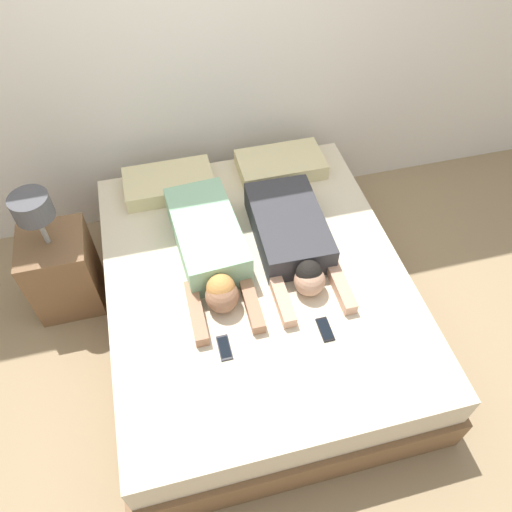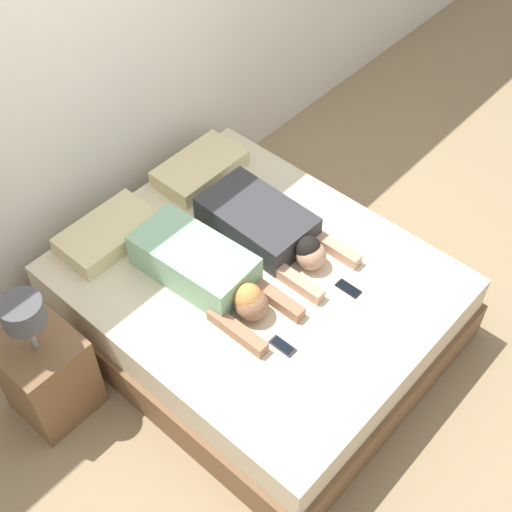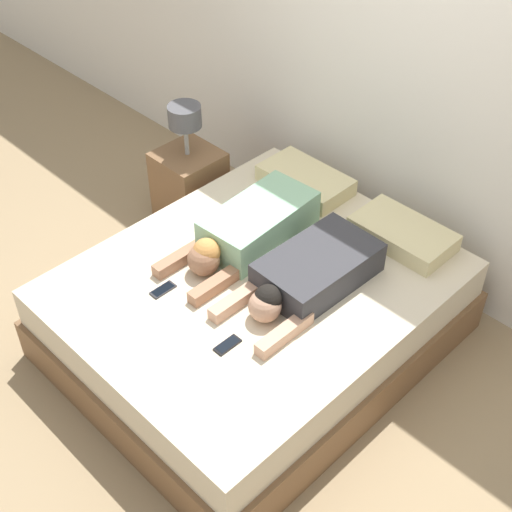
# 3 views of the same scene
# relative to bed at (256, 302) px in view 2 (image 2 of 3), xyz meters

# --- Properties ---
(ground_plane) EXTENTS (12.00, 12.00, 0.00)m
(ground_plane) POSITION_rel_bed_xyz_m (0.00, 0.00, -0.25)
(ground_plane) COLOR #9E8460
(wall_back) EXTENTS (12.00, 0.06, 2.60)m
(wall_back) POSITION_rel_bed_xyz_m (0.00, 1.19, 1.05)
(wall_back) COLOR white
(wall_back) RESTS_ON ground_plane
(bed) EXTENTS (1.73, 2.07, 0.51)m
(bed) POSITION_rel_bed_xyz_m (0.00, 0.00, 0.00)
(bed) COLOR brown
(bed) RESTS_ON ground_plane
(pillow_head_left) EXTENTS (0.57, 0.33, 0.11)m
(pillow_head_left) POSITION_rel_bed_xyz_m (-0.38, 0.81, 0.31)
(pillow_head_left) COLOR beige
(pillow_head_left) RESTS_ON bed
(pillow_head_right) EXTENTS (0.57, 0.33, 0.11)m
(pillow_head_right) POSITION_rel_bed_xyz_m (0.38, 0.81, 0.31)
(pillow_head_right) COLOR beige
(pillow_head_right) RESTS_ON bed
(person_left) EXTENTS (0.39, 1.00, 0.22)m
(person_left) POSITION_rel_bed_xyz_m (-0.23, 0.17, 0.36)
(person_left) COLOR #8CBF99
(person_left) RESTS_ON bed
(person_right) EXTENTS (0.41, 0.95, 0.20)m
(person_right) POSITION_rel_bed_xyz_m (0.25, 0.14, 0.35)
(person_right) COLOR #333338
(person_right) RESTS_ON bed
(cell_phone_left) EXTENTS (0.06, 0.14, 0.01)m
(cell_phone_left) POSITION_rel_bed_xyz_m (-0.27, -0.43, 0.27)
(cell_phone_left) COLOR #2D2D33
(cell_phone_left) RESTS_ON bed
(cell_phone_right) EXTENTS (0.06, 0.14, 0.01)m
(cell_phone_right) POSITION_rel_bed_xyz_m (0.26, -0.45, 0.27)
(cell_phone_right) COLOR black
(cell_phone_right) RESTS_ON bed
(nightstand) EXTENTS (0.40, 0.40, 0.92)m
(nightstand) POSITION_rel_bed_xyz_m (-1.13, 0.48, 0.07)
(nightstand) COLOR brown
(nightstand) RESTS_ON ground_plane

